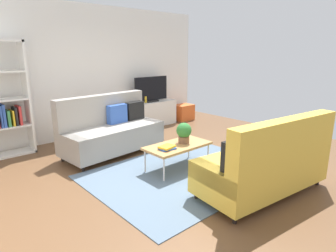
{
  "coord_description": "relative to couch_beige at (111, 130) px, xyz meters",
  "views": [
    {
      "loc": [
        -3.0,
        -3.33,
        1.89
      ],
      "look_at": [
        0.2,
        0.25,
        0.65
      ],
      "focal_mm": 30.8,
      "sensor_mm": 36.0,
      "label": 1
    }
  ],
  "objects": [
    {
      "name": "couch_green",
      "position": [
        0.66,
        -2.84,
        0.0
      ],
      "size": [
        1.99,
        1.07,
        1.1
      ],
      "rotation": [
        0.0,
        0.0,
        -0.13
      ],
      "color": "gold",
      "rests_on": "ground_plane"
    },
    {
      "name": "table_book_1",
      "position": [
        0.11,
        -1.48,
        0.02
      ],
      "size": [
        0.27,
        0.22,
        0.03
      ],
      "primitive_type": "cube",
      "rotation": [
        0.0,
        0.0,
        0.18
      ],
      "color": "gold",
      "rests_on": "table_book_0"
    },
    {
      "name": "vase_1",
      "position": [
        1.48,
        1.18,
        0.28
      ],
      "size": [
        0.12,
        0.12,
        0.18
      ],
      "primitive_type": "cylinder",
      "color": "silver",
      "rests_on": "tv_console"
    },
    {
      "name": "bottle_0",
      "position": [
        1.66,
        1.09,
        0.27
      ],
      "size": [
        0.06,
        0.06,
        0.16
      ],
      "primitive_type": "cylinder",
      "color": "gold",
      "rests_on": "tv_console"
    },
    {
      "name": "vase_0",
      "position": [
        1.28,
        1.18,
        0.29
      ],
      "size": [
        0.14,
        0.14,
        0.19
      ],
      "primitive_type": "cylinder",
      "color": "#B24C4C",
      "rests_on": "tv_console"
    },
    {
      "name": "tv_console",
      "position": [
        1.86,
        1.13,
        -0.13
      ],
      "size": [
        1.4,
        0.44,
        0.64
      ],
      "primitive_type": "cube",
      "color": "silver",
      "rests_on": "ground_plane"
    },
    {
      "name": "table_book_0",
      "position": [
        0.11,
        -1.48,
        -0.01
      ],
      "size": [
        0.26,
        0.21,
        0.03
      ],
      "primitive_type": "cube",
      "rotation": [
        0.0,
        0.0,
        -0.14
      ],
      "color": "#3359B2",
      "rests_on": "coffee_table"
    },
    {
      "name": "ground_plane",
      "position": [
        0.29,
        -1.33,
        -0.45
      ],
      "size": [
        7.68,
        7.68,
        0.0
      ],
      "primitive_type": "plane",
      "color": "brown"
    },
    {
      "name": "storage_trunk",
      "position": [
        2.96,
        1.03,
        -0.23
      ],
      "size": [
        0.52,
        0.4,
        0.44
      ],
      "primitive_type": "cube",
      "color": "orange",
      "rests_on": "ground_plane"
    },
    {
      "name": "tv",
      "position": [
        1.86,
        1.11,
        0.51
      ],
      "size": [
        1.0,
        0.2,
        0.64
      ],
      "color": "black",
      "rests_on": "tv_console"
    },
    {
      "name": "coffee_table",
      "position": [
        0.39,
        -1.42,
        -0.05
      ],
      "size": [
        1.1,
        0.56,
        0.42
      ],
      "color": "#B7844C",
      "rests_on": "ground_plane"
    },
    {
      "name": "couch_beige",
      "position": [
        0.0,
        0.0,
        0.0
      ],
      "size": [
        1.97,
        1.01,
        1.1
      ],
      "rotation": [
        0.0,
        0.0,
        3.23
      ],
      "color": "gray",
      "rests_on": "ground_plane"
    },
    {
      "name": "wall_far",
      "position": [
        0.29,
        1.47,
        1.0
      ],
      "size": [
        6.4,
        0.12,
        2.9
      ],
      "primitive_type": "cube",
      "color": "white",
      "rests_on": "ground_plane"
    },
    {
      "name": "area_rug",
      "position": [
        0.34,
        -1.62,
        -0.44
      ],
      "size": [
        2.9,
        2.2,
        0.01
      ],
      "primitive_type": "cube",
      "color": "slate",
      "rests_on": "ground_plane"
    },
    {
      "name": "potted_plant",
      "position": [
        0.53,
        -1.42,
        0.16
      ],
      "size": [
        0.25,
        0.25,
        0.34
      ],
      "color": "brown",
      "rests_on": "coffee_table"
    }
  ]
}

